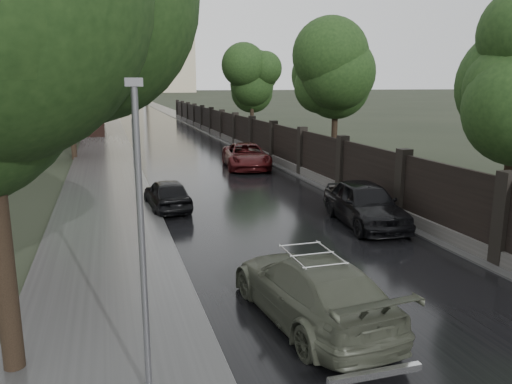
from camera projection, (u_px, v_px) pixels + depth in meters
name	position (u px, v px, depth m)	size (l,w,h in m)	color
road	(121.00, 97.00, 185.99)	(8.00, 420.00, 0.02)	black
sidewalk_left	(104.00, 97.00, 184.29)	(4.00, 420.00, 0.16)	#2D2D2D
verge_right	(136.00, 97.00, 187.52)	(3.00, 420.00, 0.08)	#2D2D2D
fence_right	(245.00, 136.00, 39.16)	(0.45, 75.72, 2.70)	#383533
tree_left_far	(69.00, 80.00, 32.85)	(4.25, 4.25, 7.39)	black
tree_right_b	(336.00, 85.00, 29.76)	(4.08, 4.08, 7.01)	black
tree_right_c	(252.00, 85.00, 46.62)	(4.08, 4.08, 7.01)	black
lamp_post	(142.00, 245.00, 7.44)	(0.25, 0.12, 5.11)	#59595E
traffic_light	(133.00, 129.00, 29.81)	(0.16, 0.32, 4.00)	#59595E
stalinist_tower	(110.00, 23.00, 280.81)	(92.00, 30.00, 159.00)	tan
volga_sedan	(311.00, 289.00, 10.69)	(2.04, 5.02, 1.46)	#404436
hatchback_left	(167.00, 194.00, 20.25)	(1.51, 3.77, 1.28)	black
car_right_near	(365.00, 204.00, 17.97)	(1.89, 4.71, 1.60)	black
car_right_far	(246.00, 156.00, 30.13)	(2.50, 5.42, 1.51)	black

